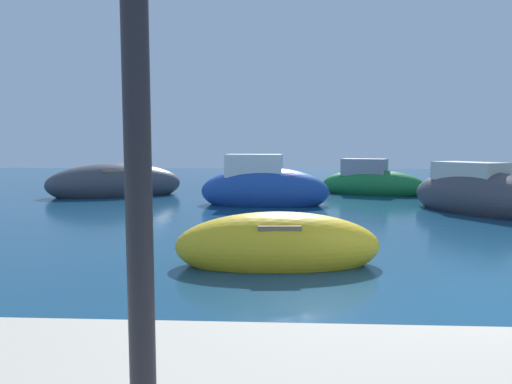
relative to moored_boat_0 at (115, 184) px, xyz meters
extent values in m
ellipsoid|color=#3F3F47|center=(0.00, 0.00, 0.00)|extent=(5.98, 4.23, 1.81)
cube|color=brown|center=(0.00, 0.00, 0.58)|extent=(1.71, 1.94, 0.08)
ellipsoid|color=gold|center=(7.07, -11.70, -0.16)|extent=(3.75, 1.65, 1.24)
cube|color=brown|center=(7.07, -11.70, 0.25)|extent=(0.81, 1.15, 0.08)
ellipsoid|color=#3F3F47|center=(13.50, -4.59, -0.02)|extent=(4.18, 5.22, 1.75)
cube|color=beige|center=(13.30, -4.25, 0.81)|extent=(2.13, 2.48, 0.61)
ellipsoid|color=#1E479E|center=(6.54, -2.88, -0.02)|extent=(4.81, 2.29, 1.75)
cube|color=white|center=(6.17, -2.85, 0.92)|extent=(2.09, 1.27, 0.83)
ellipsoid|color=#197233|center=(11.22, 1.21, -0.11)|extent=(4.83, 3.30, 1.41)
cube|color=gray|center=(10.88, 1.36, 0.69)|extent=(2.15, 1.70, 0.76)
cylinder|color=black|center=(6.49, -17.98, 1.72)|extent=(0.12, 0.12, 3.45)
camera|label=1|loc=(7.12, -20.03, 1.61)|focal=33.20mm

